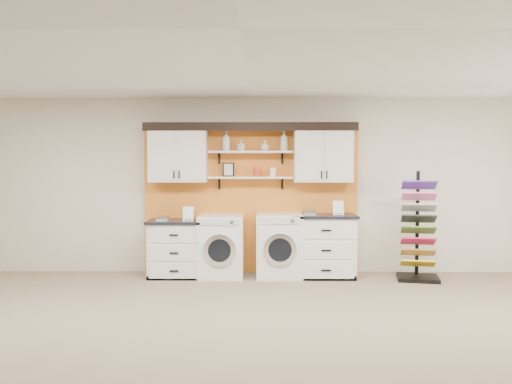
{
  "coord_description": "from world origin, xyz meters",
  "views": [
    {
      "loc": [
        0.17,
        -4.0,
        1.71
      ],
      "look_at": [
        0.1,
        2.3,
        1.38
      ],
      "focal_mm": 35.0,
      "sensor_mm": 36.0,
      "label": 1
    }
  ],
  "objects_px": {
    "base_cabinet_left": "(177,248)",
    "dryer": "(279,245)",
    "sample_rack": "(418,245)",
    "base_cabinet_right": "(324,246)",
    "washer": "(221,246)"
  },
  "relations": [
    {
      "from": "base_cabinet_left",
      "to": "dryer",
      "type": "distance_m",
      "value": 1.58
    },
    {
      "from": "dryer",
      "to": "sample_rack",
      "type": "xyz_separation_m",
      "value": [
        2.08,
        -0.17,
        0.03
      ]
    },
    {
      "from": "base_cabinet_right",
      "to": "dryer",
      "type": "bearing_deg",
      "value": -179.72
    },
    {
      "from": "washer",
      "to": "sample_rack",
      "type": "xyz_separation_m",
      "value": [
        2.98,
        -0.17,
        0.04
      ]
    },
    {
      "from": "base_cabinet_left",
      "to": "sample_rack",
      "type": "height_order",
      "value": "sample_rack"
    },
    {
      "from": "dryer",
      "to": "sample_rack",
      "type": "distance_m",
      "value": 2.09
    },
    {
      "from": "base_cabinet_right",
      "to": "washer",
      "type": "height_order",
      "value": "base_cabinet_right"
    },
    {
      "from": "base_cabinet_left",
      "to": "washer",
      "type": "height_order",
      "value": "washer"
    },
    {
      "from": "base_cabinet_right",
      "to": "washer",
      "type": "xyz_separation_m",
      "value": [
        -1.58,
        -0.0,
        -0.0
      ]
    },
    {
      "from": "dryer",
      "to": "sample_rack",
      "type": "bearing_deg",
      "value": -4.79
    },
    {
      "from": "base_cabinet_left",
      "to": "washer",
      "type": "distance_m",
      "value": 0.68
    },
    {
      "from": "washer",
      "to": "base_cabinet_right",
      "type": "bearing_deg",
      "value": 0.12
    },
    {
      "from": "base_cabinet_right",
      "to": "sample_rack",
      "type": "xyz_separation_m",
      "value": [
        1.4,
        -0.18,
        0.04
      ]
    },
    {
      "from": "dryer",
      "to": "sample_rack",
      "type": "relative_size",
      "value": 0.6
    },
    {
      "from": "base_cabinet_left",
      "to": "washer",
      "type": "xyz_separation_m",
      "value": [
        0.68,
        -0.0,
        0.04
      ]
    }
  ]
}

